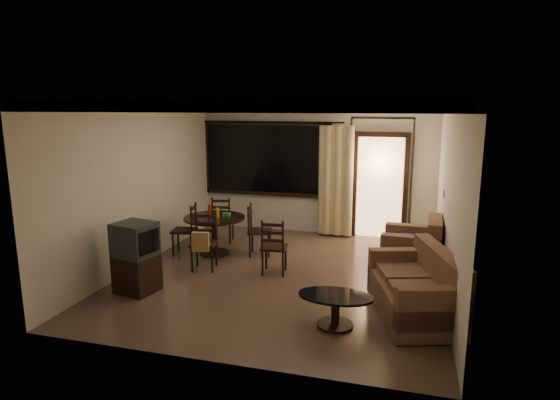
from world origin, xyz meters
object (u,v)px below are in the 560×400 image
(side_chair, at_px, (274,257))
(armchair, at_px, (415,251))
(dining_chair_west, at_px, (185,239))
(dining_chair_north, at_px, (223,228))
(dining_chair_south, at_px, (204,252))
(sofa, at_px, (418,290))
(dining_table, at_px, (215,225))
(coffee_table, at_px, (335,305))
(tv_cabinet, at_px, (136,257))
(dining_chair_east, at_px, (259,240))

(side_chair, bearing_deg, armchair, -171.28)
(dining_chair_west, relative_size, dining_chair_north, 1.00)
(dining_chair_north, distance_m, armchair, 3.83)
(dining_chair_south, distance_m, sofa, 3.57)
(dining_chair_west, bearing_deg, armchair, 80.09)
(dining_table, height_order, side_chair, side_chair)
(armchair, relative_size, coffee_table, 1.02)
(tv_cabinet, distance_m, sofa, 4.03)
(armchair, distance_m, coffee_table, 2.44)
(dining_chair_west, xyz_separation_m, side_chair, (1.88, -0.54, -0.00))
(sofa, bearing_deg, coffee_table, -166.35)
(tv_cabinet, bearing_deg, dining_chair_west, 105.95)
(dining_chair_east, xyz_separation_m, sofa, (2.80, -1.89, 0.07))
(dining_chair_west, relative_size, dining_chair_east, 1.00)
(tv_cabinet, distance_m, side_chair, 2.18)
(dining_chair_south, bearing_deg, sofa, -25.59)
(dining_table, distance_m, sofa, 4.02)
(dining_chair_east, bearing_deg, side_chair, -159.48)
(dining_chair_south, bearing_deg, armchair, 1.52)
(side_chair, bearing_deg, dining_chair_north, -51.50)
(dining_table, bearing_deg, tv_cabinet, -101.35)
(armchair, relative_size, side_chair, 1.03)
(dining_chair_west, relative_size, tv_cabinet, 0.90)
(dining_chair_east, bearing_deg, sofa, -135.20)
(dining_chair_north, distance_m, side_chair, 2.11)
(tv_cabinet, height_order, coffee_table, tv_cabinet)
(sofa, height_order, side_chair, side_chair)
(armchair, distance_m, side_chair, 2.32)
(dining_chair_west, height_order, dining_chair_east, same)
(sofa, distance_m, side_chair, 2.49)
(dining_chair_west, relative_size, armchair, 0.98)
(dining_chair_east, bearing_deg, coffee_table, -155.17)
(dining_chair_east, height_order, dining_chair_north, same)
(dining_table, xyz_separation_m, dining_chair_east, (0.82, 0.16, -0.28))
(dining_table, height_order, dining_chair_south, dining_chair_south)
(dining_chair_west, bearing_deg, side_chair, 62.78)
(side_chair, bearing_deg, dining_table, -34.63)
(dining_chair_east, distance_m, tv_cabinet, 2.48)
(dining_table, height_order, dining_chair_east, dining_chair_east)
(dining_table, distance_m, dining_chair_south, 0.90)
(tv_cabinet, bearing_deg, coffee_table, 5.54)
(dining_table, xyz_separation_m, coffee_table, (2.62, -2.32, -0.28))
(dining_chair_south, distance_m, side_chair, 1.20)
(coffee_table, relative_size, side_chair, 1.01)
(dining_chair_west, distance_m, coffee_table, 3.81)
(dining_chair_west, xyz_separation_m, dining_chair_north, (0.38, 0.93, 0.00))
(sofa, bearing_deg, dining_chair_east, 129.28)
(dining_table, xyz_separation_m, dining_chair_west, (-0.53, -0.16, -0.28))
(dining_chair_west, distance_m, side_chair, 1.96)
(dining_chair_north, xyz_separation_m, side_chair, (1.51, -1.48, -0.00))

